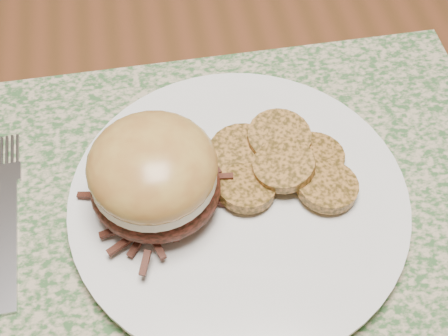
# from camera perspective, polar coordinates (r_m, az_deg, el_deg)

# --- Properties ---
(placemat) EXTENTS (0.45, 0.33, 0.00)m
(placemat) POSITION_cam_1_polar(r_m,az_deg,el_deg) (0.53, 2.46, -2.39)
(placemat) COLOR #355D2F
(placemat) RESTS_ON dining_table
(dinner_plate) EXTENTS (0.26, 0.26, 0.02)m
(dinner_plate) POSITION_cam_1_polar(r_m,az_deg,el_deg) (0.51, 1.35, -3.14)
(dinner_plate) COLOR silver
(dinner_plate) RESTS_ON placemat
(pork_sandwich) EXTENTS (0.13, 0.12, 0.08)m
(pork_sandwich) POSITION_cam_1_polar(r_m,az_deg,el_deg) (0.47, -6.44, -0.70)
(pork_sandwich) COLOR black
(pork_sandwich) RESTS_ON dinner_plate
(roasted_potatoes) EXTENTS (0.13, 0.12, 0.03)m
(roasted_potatoes) POSITION_cam_1_polar(r_m,az_deg,el_deg) (0.52, 5.19, 0.52)
(roasted_potatoes) COLOR #A0692F
(roasted_potatoes) RESTS_ON dinner_plate
(fork) EXTENTS (0.02, 0.17, 0.00)m
(fork) POSITION_cam_1_polar(r_m,az_deg,el_deg) (0.54, -19.09, -4.11)
(fork) COLOR #B9BAC1
(fork) RESTS_ON placemat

